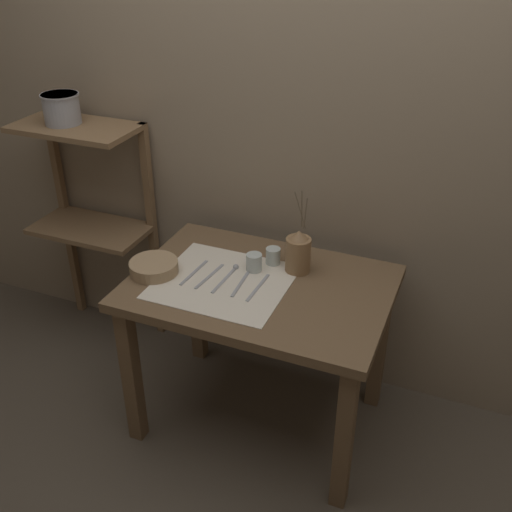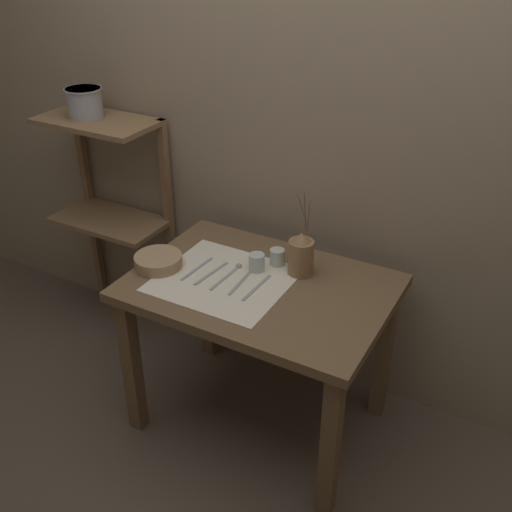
{
  "view_description": "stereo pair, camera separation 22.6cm",
  "coord_description": "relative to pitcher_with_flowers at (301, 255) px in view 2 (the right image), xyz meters",
  "views": [
    {
      "loc": [
        0.73,
        -1.81,
        1.97
      ],
      "look_at": [
        -0.02,
        0.0,
        0.83
      ],
      "focal_mm": 42.0,
      "sensor_mm": 36.0,
      "label": 1
    },
    {
      "loc": [
        0.93,
        -1.71,
        1.97
      ],
      "look_at": [
        -0.02,
        0.0,
        0.83
      ],
      "focal_mm": 42.0,
      "sensor_mm": 36.0,
      "label": 2
    }
  ],
  "objects": [
    {
      "name": "glass_tumbler_far",
      "position": [
        -0.11,
        0.01,
        -0.05
      ],
      "size": [
        0.06,
        0.06,
        0.07
      ],
      "color": "#B7C1BC",
      "rests_on": "wooden_table"
    },
    {
      "name": "spoon_inner",
      "position": [
        -0.24,
        -0.12,
        -0.08
      ],
      "size": [
        0.03,
        0.21,
        0.02
      ],
      "color": "#939399",
      "rests_on": "wooden_table"
    },
    {
      "name": "fork_inner",
      "position": [
        -0.1,
        -0.18,
        -0.08
      ],
      "size": [
        0.02,
        0.2,
        0.0
      ],
      "color": "#939399",
      "rests_on": "wooden_table"
    },
    {
      "name": "stone_wall_back",
      "position": [
        -0.1,
        0.32,
        0.4
      ],
      "size": [
        7.0,
        0.06,
        2.4
      ],
      "color": "gray",
      "rests_on": "ground_plane"
    },
    {
      "name": "pitcher_with_flowers",
      "position": [
        0.0,
        0.0,
        0.0
      ],
      "size": [
        0.1,
        0.1,
        0.35
      ],
      "color": "olive",
      "rests_on": "wooden_table"
    },
    {
      "name": "spoon_outer",
      "position": [
        -0.17,
        -0.12,
        -0.08
      ],
      "size": [
        0.03,
        0.21,
        0.02
      ],
      "color": "#939399",
      "rests_on": "wooden_table"
    },
    {
      "name": "glass_tumbler_near",
      "position": [
        -0.16,
        -0.07,
        -0.05
      ],
      "size": [
        0.06,
        0.06,
        0.07
      ],
      "color": "#B7C1BC",
      "rests_on": "wooden_table"
    },
    {
      "name": "wooden_table",
      "position": [
        -0.1,
        -0.15,
        -0.19
      ],
      "size": [
        1.01,
        0.7,
        0.71
      ],
      "color": "brown",
      "rests_on": "ground_plane"
    },
    {
      "name": "knife_center",
      "position": [
        -0.3,
        -0.18,
        -0.08
      ],
      "size": [
        0.03,
        0.2,
        0.0
      ],
      "color": "#939399",
      "rests_on": "wooden_table"
    },
    {
      "name": "ground_plane",
      "position": [
        -0.1,
        -0.15,
        -0.8
      ],
      "size": [
        12.0,
        12.0,
        0.0
      ],
      "primitive_type": "plane",
      "color": "brown"
    },
    {
      "name": "wooden_bowl",
      "position": [
        -0.52,
        -0.23,
        -0.06
      ],
      "size": [
        0.19,
        0.19,
        0.05
      ],
      "color": "#9E7F5B",
      "rests_on": "wooden_table"
    },
    {
      "name": "fork_outer",
      "position": [
        -0.37,
        -0.18,
        -0.08
      ],
      "size": [
        0.03,
        0.2,
        0.0
      ],
      "color": "#939399",
      "rests_on": "wooden_table"
    },
    {
      "name": "wooden_shelf_unit",
      "position": [
        -1.09,
        0.15,
        0.0
      ],
      "size": [
        0.56,
        0.3,
        1.14
      ],
      "color": "brown",
      "rests_on": "ground_plane"
    },
    {
      "name": "metal_pot_large",
      "position": [
        -1.15,
        0.11,
        0.42
      ],
      "size": [
        0.17,
        0.17,
        0.13
      ],
      "color": "#939399",
      "rests_on": "wooden_shelf_unit"
    },
    {
      "name": "linen_cloth",
      "position": [
        -0.24,
        -0.19,
        -0.08
      ],
      "size": [
        0.5,
        0.46,
        0.0
      ],
      "color": "beige",
      "rests_on": "wooden_table"
    }
  ]
}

